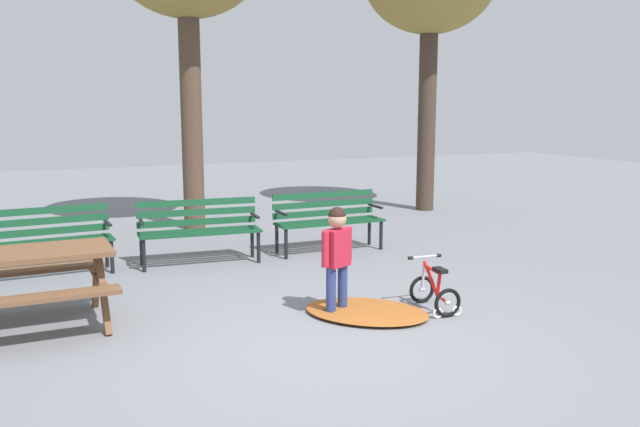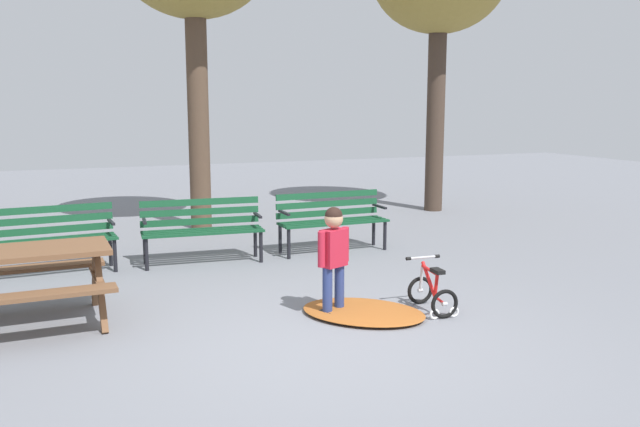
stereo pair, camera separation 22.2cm
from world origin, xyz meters
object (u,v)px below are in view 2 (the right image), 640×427
object	(u,v)px
park_bench_left	(202,225)
kids_bicycle	(432,292)
park_bench_right	(331,216)
park_bench_far_left	(49,234)
child_standing	(334,252)
picnic_table	(10,268)

from	to	relation	value
park_bench_left	kids_bicycle	bearing A→B (deg)	-60.09
park_bench_right	park_bench_left	bearing A→B (deg)	-179.89
park_bench_far_left	park_bench_right	size ratio (longest dim) A/B	1.01
park_bench_left	child_standing	size ratio (longest dim) A/B	1.47
park_bench_far_left	kids_bicycle	size ratio (longest dim) A/B	2.83
park_bench_far_left	child_standing	distance (m)	3.90
park_bench_far_left	park_bench_left	xyz separation A→B (m)	(1.91, -0.09, 0.00)
picnic_table	kids_bicycle	size ratio (longest dim) A/B	3.20
child_standing	kids_bicycle	xyz separation A→B (m)	(1.00, -0.27, -0.46)
park_bench_far_left	child_standing	world-z (taller)	child_standing
park_bench_right	kids_bicycle	distance (m)	3.05
park_bench_right	child_standing	bearing A→B (deg)	-112.56
park_bench_far_left	park_bench_left	world-z (taller)	same
child_standing	park_bench_left	bearing A→B (deg)	105.15
park_bench_left	kids_bicycle	xyz separation A→B (m)	(1.74, -3.03, -0.31)
park_bench_left	kids_bicycle	size ratio (longest dim) A/B	2.84
park_bench_left	child_standing	distance (m)	2.86
picnic_table	child_standing	distance (m)	3.09
park_bench_far_left	park_bench_left	distance (m)	1.92
picnic_table	child_standing	world-z (taller)	child_standing
picnic_table	park_bench_far_left	size ratio (longest dim) A/B	1.13
park_bench_far_left	kids_bicycle	distance (m)	4.82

